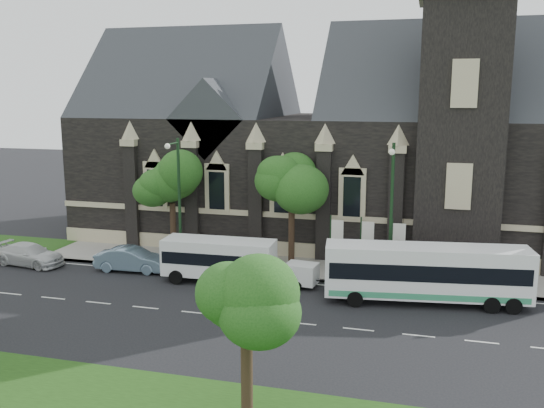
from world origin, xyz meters
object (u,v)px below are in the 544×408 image
(banner_flag_left, at_px, (335,239))
(tour_coach, at_px, (426,272))
(sedan, at_px, (132,259))
(banner_flag_center, at_px, (365,241))
(tree_walk_right, at_px, (295,183))
(street_lamp_near, at_px, (391,207))
(banner_flag_right, at_px, (396,243))
(street_lamp_mid, at_px, (178,197))
(shuttle_bus, at_px, (219,258))
(tree_walk_left, at_px, (175,179))
(box_trailer, at_px, (302,274))
(car_far_white, at_px, (29,255))
(tree_park_east, at_px, (252,300))

(banner_flag_left, height_order, tour_coach, banner_flag_left)
(sedan, bearing_deg, banner_flag_center, -83.05)
(tree_walk_right, height_order, sedan, tree_walk_right)
(street_lamp_near, height_order, tour_coach, street_lamp_near)
(street_lamp_near, relative_size, banner_flag_right, 2.25)
(street_lamp_near, height_order, banner_flag_center, street_lamp_near)
(street_lamp_mid, height_order, shuttle_bus, street_lamp_mid)
(tree_walk_left, xyz_separation_m, tour_coach, (18.05, -5.77, -3.91))
(street_lamp_mid, xyz_separation_m, shuttle_bus, (3.44, -1.60, -3.51))
(box_trailer, bearing_deg, tree_walk_left, 162.34)
(car_far_white, bearing_deg, banner_flag_right, -75.26)
(banner_flag_left, height_order, car_far_white, banner_flag_left)
(tour_coach, bearing_deg, tree_park_east, -120.76)
(banner_flag_center, bearing_deg, street_lamp_near, -48.07)
(banner_flag_center, bearing_deg, banner_flag_right, 0.00)
(tree_park_east, xyz_separation_m, tour_coach, (6.07, 14.26, -2.79))
(street_lamp_mid, xyz_separation_m, banner_flag_right, (14.29, 1.91, -2.73))
(banner_flag_center, relative_size, shuttle_bus, 0.55)
(tree_walk_right, distance_m, tree_walk_left, 9.01)
(tree_park_east, bearing_deg, banner_flag_left, 89.65)
(car_far_white, bearing_deg, banner_flag_center, -74.59)
(tree_walk_left, bearing_deg, tree_park_east, -59.13)
(banner_flag_right, bearing_deg, car_far_white, -172.10)
(street_lamp_near, height_order, sedan, street_lamp_near)
(tour_coach, relative_size, shuttle_bus, 1.62)
(banner_flag_left, bearing_deg, street_lamp_near, -27.18)
(tree_walk_left, bearing_deg, street_lamp_near, -12.87)
(street_lamp_near, bearing_deg, banner_flag_center, 131.93)
(street_lamp_mid, bearing_deg, tree_walk_left, 116.47)
(tree_walk_left, height_order, sedan, tree_walk_left)
(tree_walk_right, height_order, street_lamp_mid, street_lamp_mid)
(tree_walk_left, xyz_separation_m, banner_flag_left, (12.08, -1.70, -3.35))
(tree_walk_left, height_order, street_lamp_mid, street_lamp_mid)
(street_lamp_mid, distance_m, car_far_white, 11.69)
(street_lamp_mid, distance_m, sedan, 5.39)
(banner_flag_center, distance_m, box_trailer, 4.98)
(banner_flag_center, relative_size, sedan, 0.81)
(street_lamp_mid, relative_size, banner_flag_left, 2.25)
(tree_walk_right, xyz_separation_m, car_far_white, (-17.95, -5.18, -5.06))
(banner_flag_center, height_order, shuttle_bus, banner_flag_center)
(shuttle_bus, bearing_deg, tree_walk_right, 52.41)
(tree_park_east, distance_m, banner_flag_center, 18.58)
(tree_park_east, xyz_separation_m, banner_flag_center, (2.11, 18.32, -2.24))
(tree_walk_left, distance_m, shuttle_bus, 8.47)
(shuttle_bus, relative_size, car_far_white, 1.39)
(shuttle_bus, distance_m, box_trailer, 5.37)
(tree_park_east, distance_m, street_lamp_near, 16.86)
(banner_flag_right, xyz_separation_m, shuttle_bus, (-10.84, -3.50, -0.79))
(tree_park_east, distance_m, tour_coach, 15.75)
(sedan, distance_m, car_far_white, 7.65)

